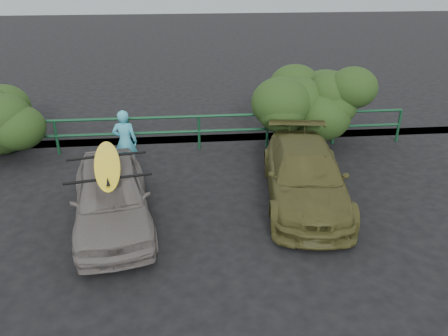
# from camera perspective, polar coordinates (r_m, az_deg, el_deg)

# --- Properties ---
(ground) EXTENTS (80.00, 80.00, 0.00)m
(ground) POSITION_cam_1_polar(r_m,az_deg,el_deg) (8.48, -8.55, -11.11)
(ground) COLOR black
(guardrail) EXTENTS (14.00, 0.08, 1.04)m
(guardrail) POSITION_cam_1_polar(r_m,az_deg,el_deg) (12.64, -7.83, 4.50)
(guardrail) COLOR #123F24
(guardrail) RESTS_ON ground
(shrub_right) EXTENTS (3.20, 2.40, 2.15)m
(shrub_right) POSITION_cam_1_polar(r_m,az_deg,el_deg) (13.65, 13.76, 8.07)
(shrub_right) COLOR #243E16
(shrub_right) RESTS_ON ground
(sedan) EXTENTS (2.13, 3.99, 1.29)m
(sedan) POSITION_cam_1_polar(r_m,az_deg,el_deg) (9.24, -14.52, -3.61)
(sedan) COLOR #69625E
(sedan) RESTS_ON ground
(olive_vehicle) EXTENTS (2.31, 4.48, 1.24)m
(olive_vehicle) POSITION_cam_1_polar(r_m,az_deg,el_deg) (10.02, 10.54, -0.94)
(olive_vehicle) COLOR #484820
(olive_vehicle) RESTS_ON ground
(man) EXTENTS (0.64, 0.45, 1.68)m
(man) POSITION_cam_1_polar(r_m,az_deg,el_deg) (11.36, -12.78, 3.35)
(man) COLOR #3FA6BD
(man) RESTS_ON ground
(roof_rack) EXTENTS (1.79, 1.39, 0.05)m
(roof_rack) POSITION_cam_1_polar(r_m,az_deg,el_deg) (8.94, -14.98, 0.16)
(roof_rack) COLOR black
(roof_rack) RESTS_ON sedan
(surfboard) EXTENTS (0.90, 2.48, 0.07)m
(surfboard) POSITION_cam_1_polar(r_m,az_deg,el_deg) (8.91, -15.03, 0.53)
(surfboard) COLOR yellow
(surfboard) RESTS_ON roof_rack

